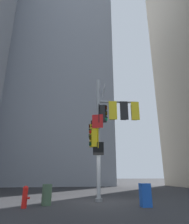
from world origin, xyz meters
TOP-DOWN VIEW (x-y plane):
  - ground at (0.00, 0.00)m, footprint 120.00×120.00m
  - building_mid_block at (-4.00, 21.91)m, footprint 17.49×17.49m
  - signal_pole_assembly at (0.48, 0.28)m, footprint 3.02×3.20m
  - fire_hydrant at (-3.49, -1.51)m, footprint 0.33×0.23m
  - newspaper_box at (1.70, -2.08)m, footprint 0.45×0.36m
  - trash_bin at (-2.62, -0.89)m, footprint 0.45×0.45m

SIDE VIEW (x-z plane):
  - ground at x=0.00m, z-range 0.00..0.00m
  - trash_bin at x=-2.62m, z-range 0.00..0.92m
  - fire_hydrant at x=-3.49m, z-range 0.02..0.91m
  - newspaper_box at x=1.70m, z-range 0.00..0.97m
  - signal_pole_assembly at x=0.48m, z-range 0.71..7.77m
  - building_mid_block at x=-4.00m, z-range 0.00..42.63m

